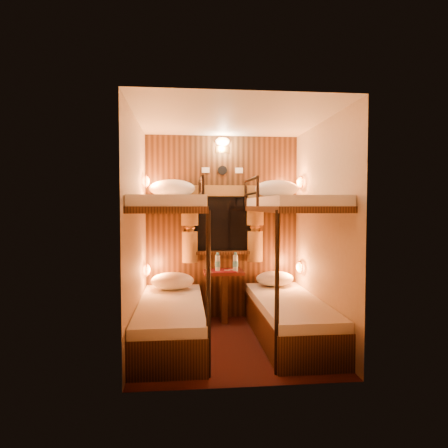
{
  "coord_description": "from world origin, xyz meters",
  "views": [
    {
      "loc": [
        -0.51,
        -4.22,
        1.49
      ],
      "look_at": [
        -0.07,
        0.15,
        1.28
      ],
      "focal_mm": 32.0,
      "sensor_mm": 36.0,
      "label": 1
    }
  ],
  "objects": [
    {
      "name": "bottle_right",
      "position": [
        0.15,
        0.82,
        0.75
      ],
      "size": [
        0.07,
        0.07,
        0.24
      ],
      "rotation": [
        0.0,
        0.0,
        0.35
      ],
      "color": "#99BFE5",
      "rests_on": "table"
    },
    {
      "name": "back_fixtures",
      "position": [
        0.0,
        1.0,
        2.25
      ],
      "size": [
        0.54,
        0.09,
        0.48
      ],
      "color": "black",
      "rests_on": "back_panel"
    },
    {
      "name": "pillow_upper_right",
      "position": [
        0.65,
        0.69,
        1.7
      ],
      "size": [
        0.55,
        0.4,
        0.22
      ],
      "primitive_type": "ellipsoid",
      "color": "silver",
      "rests_on": "bunk_right"
    },
    {
      "name": "reading_lamps",
      "position": [
        -0.0,
        0.7,
        1.24
      ],
      "size": [
        2.0,
        0.2,
        1.25
      ],
      "color": "orange",
      "rests_on": "wall_left"
    },
    {
      "name": "wall_left",
      "position": [
        -1.0,
        0.0,
        1.2
      ],
      "size": [
        0.0,
        2.4,
        2.4
      ],
      "primitive_type": "plane",
      "rotation": [
        1.57,
        0.0,
        1.57
      ],
      "color": "#C6B293",
      "rests_on": "floor"
    },
    {
      "name": "back_panel",
      "position": [
        0.0,
        1.04,
        1.2
      ],
      "size": [
        2.0,
        0.03,
        2.4
      ],
      "primitive_type": "cube",
      "color": "black",
      "rests_on": "floor"
    },
    {
      "name": "wall_front",
      "position": [
        0.0,
        -1.05,
        1.2
      ],
      "size": [
        2.4,
        0.0,
        2.4
      ],
      "primitive_type": "plane",
      "rotation": [
        -1.57,
        0.0,
        0.0
      ],
      "color": "#C6B293",
      "rests_on": "floor"
    },
    {
      "name": "sachet_b",
      "position": [
        0.1,
        0.88,
        0.65
      ],
      "size": [
        0.09,
        0.07,
        0.01
      ],
      "primitive_type": "cube",
      "rotation": [
        0.0,
        0.0,
        -0.14
      ],
      "color": "silver",
      "rests_on": "table"
    },
    {
      "name": "bunk_right",
      "position": [
        0.65,
        0.07,
        0.56
      ],
      "size": [
        0.72,
        1.9,
        1.82
      ],
      "color": "black",
      "rests_on": "floor"
    },
    {
      "name": "pillow_upper_left",
      "position": [
        -0.65,
        0.83,
        1.7
      ],
      "size": [
        0.57,
        0.41,
        0.23
      ],
      "primitive_type": "ellipsoid",
      "color": "silver",
      "rests_on": "bunk_left"
    },
    {
      "name": "floor",
      "position": [
        0.0,
        0.0,
        0.0
      ],
      "size": [
        2.1,
        2.1,
        0.0
      ],
      "primitive_type": "plane",
      "color": "#33110E",
      "rests_on": "ground"
    },
    {
      "name": "ceiling",
      "position": [
        0.0,
        0.0,
        2.4
      ],
      "size": [
        2.1,
        2.1,
        0.0
      ],
      "primitive_type": "plane",
      "rotation": [
        3.14,
        0.0,
        0.0
      ],
      "color": "silver",
      "rests_on": "wall_back"
    },
    {
      "name": "curtains",
      "position": [
        0.0,
        0.97,
        1.26
      ],
      "size": [
        1.1,
        0.22,
        1.0
      ],
      "color": "olive",
      "rests_on": "back_panel"
    },
    {
      "name": "wall_right",
      "position": [
        1.0,
        0.0,
        1.2
      ],
      "size": [
        0.0,
        2.4,
        2.4
      ],
      "primitive_type": "plane",
      "rotation": [
        1.57,
        0.0,
        -1.57
      ],
      "color": "#C6B293",
      "rests_on": "floor"
    },
    {
      "name": "sachet_a",
      "position": [
        0.05,
        0.86,
        0.65
      ],
      "size": [
        0.08,
        0.07,
        0.01
      ],
      "primitive_type": "cube",
      "rotation": [
        0.0,
        0.0,
        -0.08
      ],
      "color": "silver",
      "rests_on": "table"
    },
    {
      "name": "bottle_left",
      "position": [
        -0.08,
        0.84,
        0.75
      ],
      "size": [
        0.07,
        0.07,
        0.24
      ],
      "rotation": [
        0.0,
        0.0,
        0.3
      ],
      "color": "#99BFE5",
      "rests_on": "table"
    },
    {
      "name": "pillow_lower_right",
      "position": [
        0.65,
        0.76,
        0.55
      ],
      "size": [
        0.48,
        0.34,
        0.19
      ],
      "primitive_type": "ellipsoid",
      "color": "silver",
      "rests_on": "bunk_right"
    },
    {
      "name": "bunk_left",
      "position": [
        -0.65,
        0.07,
        0.56
      ],
      "size": [
        0.72,
        1.9,
        1.82
      ],
      "color": "black",
      "rests_on": "floor"
    },
    {
      "name": "window",
      "position": [
        0.0,
        1.0,
        1.18
      ],
      "size": [
        1.0,
        0.12,
        0.79
      ],
      "color": "black",
      "rests_on": "back_panel"
    },
    {
      "name": "table",
      "position": [
        0.0,
        0.85,
        0.41
      ],
      "size": [
        0.5,
        0.34,
        0.66
      ],
      "color": "#561913",
      "rests_on": "floor"
    },
    {
      "name": "wall_back",
      "position": [
        0.0,
        1.05,
        1.2
      ],
      "size": [
        2.4,
        0.0,
        2.4
      ],
      "primitive_type": "plane",
      "rotation": [
        1.57,
        0.0,
        0.0
      ],
      "color": "#C6B293",
      "rests_on": "floor"
    },
    {
      "name": "pillow_lower_left",
      "position": [
        -0.65,
        0.69,
        0.56
      ],
      "size": [
        0.53,
        0.38,
        0.21
      ],
      "primitive_type": "ellipsoid",
      "color": "silver",
      "rests_on": "bunk_left"
    }
  ]
}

